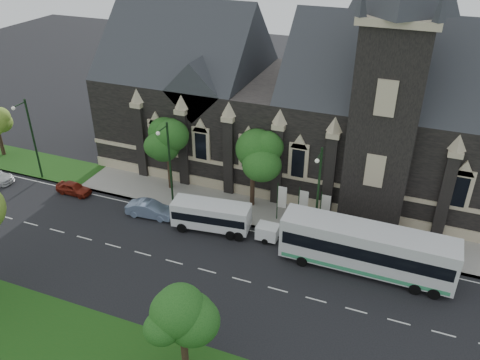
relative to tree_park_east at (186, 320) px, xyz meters
The scene contains 17 objects.
ground 12.10m from the tree_park_east, 123.52° to the left, with size 160.00×160.00×0.00m, color black.
sidewalk 20.33m from the tree_park_east, 108.16° to the left, with size 80.00×5.00×0.15m, color gray.
museum 28.35m from the tree_park_east, 92.16° to the left, with size 40.00×17.70×29.90m.
tree_park_east is the anchor object (origin of this frame).
tree_walk_right 20.29m from the tree_park_east, 98.42° to the left, with size 4.08×4.08×7.80m.
tree_walk_left 23.36m from the tree_park_east, 120.87° to the left, with size 3.91×3.91×7.64m.
street_lamp_near 16.86m from the tree_park_east, 76.89° to the left, with size 0.36×1.88×9.00m.
street_lamp_mid 19.32m from the tree_park_east, 121.79° to the left, with size 0.36×1.88×9.00m.
street_lamp_far 30.90m from the tree_park_east, 147.90° to the left, with size 0.36×1.88×9.00m.
banner_flag_left 18.46m from the tree_park_east, 89.65° to the left, with size 0.90×0.10×4.00m.
banner_flag_center 18.58m from the tree_park_east, 83.43° to the left, with size 0.90×0.10×4.00m.
banner_flag_right 18.91m from the tree_park_east, 77.35° to the left, with size 0.90×0.10×4.00m.
tour_coach 16.71m from the tree_park_east, 58.86° to the left, with size 13.59×3.18×3.96m.
shuttle_bus 15.93m from the tree_park_east, 109.45° to the left, with size 7.22×3.22×2.70m.
box_trailer 15.58m from the tree_park_east, 89.96° to the left, with size 2.76×1.62×1.47m.
sedan 18.96m from the tree_park_east, 128.30° to the left, with size 1.59×4.55×1.50m, color #8095B9.
car_far_red 26.17m from the tree_park_east, 143.83° to the left, with size 1.50×3.73×1.27m, color maroon.
Camera 1 is at (16.69, -27.32, 25.80)m, focal length 36.35 mm.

